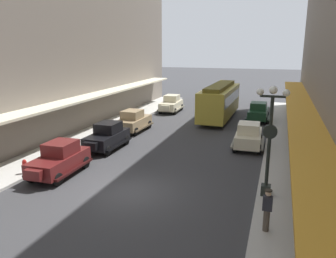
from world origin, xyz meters
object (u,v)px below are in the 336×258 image
parked_car_4 (171,103)px  streetcar (220,100)px  lamp_post_with_clock (270,137)px  pedestrian_0 (267,210)px  parked_car_3 (59,158)px  parked_car_1 (107,136)px  parked_car_2 (249,135)px  parked_car_0 (258,111)px  parked_car_5 (134,120)px  fire_hydrant (25,166)px

parked_car_4 → streetcar: bearing=-20.3°
lamp_post_with_clock → pedestrian_0: size_ratio=3.09×
parked_car_3 → parked_car_1: bearing=88.4°
parked_car_2 → pedestrian_0: bearing=-81.3°
lamp_post_with_clock → parked_car_0: bearing=95.0°
parked_car_4 → parked_car_5: size_ratio=1.00×
parked_car_1 → parked_car_2: same height
parked_car_0 → parked_car_4: (-9.42, 1.74, 0.00)m
parked_car_1 → parked_car_2: bearing=19.9°
lamp_post_with_clock → fire_hydrant: size_ratio=6.29×
parked_car_0 → parked_car_4: same height
parked_car_1 → fire_hydrant: (-1.83, -6.00, -0.38)m
parked_car_5 → pedestrian_0: 17.28m
parked_car_0 → parked_car_5: same height
parked_car_0 → fire_hydrant: 21.83m
parked_car_4 → pedestrian_0: size_ratio=2.57×
parked_car_1 → parked_car_5: size_ratio=0.99×
streetcar → parked_car_5: bearing=-130.0°
parked_car_1 → pedestrian_0: parked_car_1 is taller
parked_car_2 → parked_car_4: 14.49m
fire_hydrant → parked_car_1: bearing=73.0°
lamp_post_with_clock → parked_car_1: bearing=157.3°
parked_car_3 → pedestrian_0: size_ratio=2.57×
parked_car_2 → lamp_post_with_clock: lamp_post_with_clock is taller
parked_car_3 → streetcar: 18.47m
parked_car_1 → streetcar: (5.69, 12.34, 0.96)m
parked_car_5 → parked_car_3: bearing=-89.0°
parked_car_2 → parked_car_3: size_ratio=1.00×
streetcar → pedestrian_0: size_ratio=5.76×
parked_car_1 → pedestrian_0: (11.08, -7.83, 0.07)m
pedestrian_0 → parked_car_4: bearing=116.5°
parked_car_3 → fire_hydrant: bearing=-153.6°
parked_car_5 → streetcar: streetcar is taller
parked_car_0 → fire_hydrant: size_ratio=5.22×
parked_car_4 → fire_hydrant: bearing=-95.1°
fire_hydrant → parked_car_4: bearing=84.9°
fire_hydrant → parked_car_3: bearing=26.4°
parked_car_3 → parked_car_4: (0.14, 19.60, 0.00)m
parked_car_2 → parked_car_5: bearing=169.6°
pedestrian_0 → parked_car_3: bearing=166.6°
parked_car_0 → pedestrian_0: size_ratio=2.57×
parked_car_2 → pedestrian_0: parked_car_2 is taller
parked_car_0 → streetcar: 3.86m
parked_car_3 → parked_car_4: same height
parked_car_1 → parked_car_3: bearing=-91.6°
parked_car_4 → parked_car_3: bearing=-90.4°
parked_car_5 → lamp_post_with_clock: (11.24, -9.73, 2.04)m
parked_car_5 → streetcar: (6.01, 7.18, 0.96)m
lamp_post_with_clock → pedestrian_0: bearing=-87.2°
parked_car_4 → parked_car_5: same height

